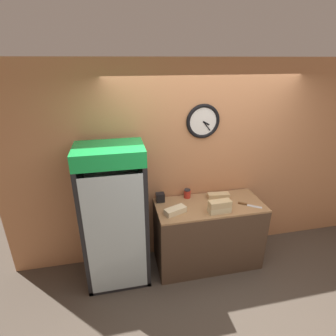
% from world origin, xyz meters
% --- Properties ---
extents(ground_plane, '(14.00, 14.00, 0.00)m').
position_xyz_m(ground_plane, '(0.00, 0.00, 0.00)').
color(ground_plane, '#4C4238').
extents(wall_back, '(5.20, 0.10, 2.70)m').
position_xyz_m(wall_back, '(-0.00, 1.23, 1.36)').
color(wall_back, tan).
rests_on(wall_back, ground_plane).
extents(prep_counter, '(1.41, 0.63, 0.93)m').
position_xyz_m(prep_counter, '(0.00, 0.86, 0.46)').
color(prep_counter, '#4C3828').
rests_on(prep_counter, ground_plane).
extents(beverage_cooler, '(0.76, 0.62, 1.81)m').
position_xyz_m(beverage_cooler, '(-1.22, 0.91, 0.99)').
color(beverage_cooler, black).
rests_on(beverage_cooler, ground_plane).
extents(sandwich_stack_bottom, '(0.28, 0.12, 0.08)m').
position_xyz_m(sandwich_stack_bottom, '(0.05, 0.66, 0.97)').
color(sandwich_stack_bottom, beige).
rests_on(sandwich_stack_bottom, prep_counter).
extents(sandwich_stack_middle, '(0.28, 0.12, 0.08)m').
position_xyz_m(sandwich_stack_middle, '(0.05, 0.66, 1.05)').
color(sandwich_stack_middle, tan).
rests_on(sandwich_stack_middle, sandwich_stack_bottom).
extents(sandwich_flat_left, '(0.30, 0.13, 0.07)m').
position_xyz_m(sandwich_flat_left, '(0.17, 1.00, 0.96)').
color(sandwich_flat_left, tan).
rests_on(sandwich_flat_left, prep_counter).
extents(sandwich_flat_right, '(0.29, 0.21, 0.07)m').
position_xyz_m(sandwich_flat_right, '(-0.49, 0.75, 0.96)').
color(sandwich_flat_right, beige).
rests_on(sandwich_flat_right, prep_counter).
extents(chefs_knife, '(0.27, 0.20, 0.02)m').
position_xyz_m(chefs_knife, '(0.46, 0.75, 0.94)').
color(chefs_knife, silver).
rests_on(chefs_knife, prep_counter).
extents(condiment_jar, '(0.09, 0.09, 0.12)m').
position_xyz_m(condiment_jar, '(-0.24, 1.11, 0.99)').
color(condiment_jar, '#B72D23').
rests_on(condiment_jar, prep_counter).
extents(napkin_dispenser, '(0.11, 0.09, 0.12)m').
position_xyz_m(napkin_dispenser, '(-0.62, 1.07, 0.99)').
color(napkin_dispenser, black).
rests_on(napkin_dispenser, prep_counter).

